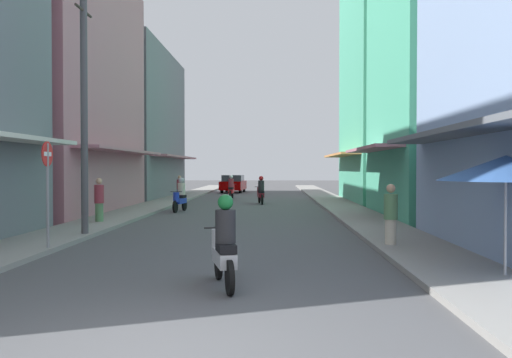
{
  "coord_description": "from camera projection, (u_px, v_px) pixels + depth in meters",
  "views": [
    {
      "loc": [
        1.36,
        -5.51,
        2.01
      ],
      "look_at": [
        0.72,
        13.99,
        1.61
      ],
      "focal_mm": 36.96,
      "sensor_mm": 36.0,
      "label": 1
    }
  ],
  "objects": [
    {
      "name": "street_sign_no_entry",
      "position": [
        48.0,
        181.0,
        12.48
      ],
      "size": [
        0.07,
        0.6,
        2.65
      ],
      "color": "gray",
      "rests_on": "ground"
    },
    {
      "name": "building_right_far",
      "position": [
        400.0,
        80.0,
        31.05
      ],
      "size": [
        7.05,
        9.76,
        14.5
      ],
      "color": "#4CB28C",
      "rests_on": "ground"
    },
    {
      "name": "building_left_far",
      "position": [
        126.0,
        125.0,
        36.46
      ],
      "size": [
        7.05,
        12.87,
        10.07
      ],
      "color": "slate",
      "rests_on": "ground"
    },
    {
      "name": "motorbike_silver",
      "position": [
        224.0,
        246.0,
        8.89
      ],
      "size": [
        0.66,
        1.77,
        1.58
      ],
      "color": "black",
      "rests_on": "ground"
    },
    {
      "name": "building_right_mid",
      "position": [
        459.0,
        26.0,
        21.27
      ],
      "size": [
        7.05,
        8.09,
        15.58
      ],
      "color": "#4CB28C",
      "rests_on": "ground"
    },
    {
      "name": "motorbike_maroon",
      "position": [
        261.0,
        191.0,
        29.69
      ],
      "size": [
        0.57,
        1.8,
        1.58
      ],
      "color": "black",
      "rests_on": "ground"
    },
    {
      "name": "building_left_mid",
      "position": [
        48.0,
        88.0,
        23.81
      ],
      "size": [
        7.05,
        11.32,
        11.28
      ],
      "color": "#B7727F",
      "rests_on": "ground"
    },
    {
      "name": "sidewalk_left",
      "position": [
        159.0,
        204.0,
        28.51
      ],
      "size": [
        2.01,
        61.56,
        0.12
      ],
      "primitive_type": "cube",
      "color": "gray",
      "rests_on": "ground"
    },
    {
      "name": "parked_car",
      "position": [
        233.0,
        184.0,
        43.6
      ],
      "size": [
        2.02,
        4.21,
        1.45
      ],
      "color": "#8C0000",
      "rests_on": "ground"
    },
    {
      "name": "vendor_umbrella",
      "position": [
        506.0,
        168.0,
        9.27
      ],
      "size": [
        2.36,
        2.36,
        2.24
      ],
      "color": "#99999E",
      "rests_on": "ground"
    },
    {
      "name": "motorbike_red",
      "position": [
        231.0,
        188.0,
        34.72
      ],
      "size": [
        0.55,
        1.81,
        1.58
      ],
      "color": "black",
      "rests_on": "ground"
    },
    {
      "name": "sidewalk_right",
      "position": [
        339.0,
        205.0,
        28.19
      ],
      "size": [
        2.01,
        61.56,
        0.12
      ],
      "primitive_type": "cube",
      "color": "gray",
      "rests_on": "ground"
    },
    {
      "name": "utility_pole",
      "position": [
        84.0,
        112.0,
        15.17
      ],
      "size": [
        0.2,
        1.2,
        7.14
      ],
      "color": "#4C4C4F",
      "rests_on": "ground"
    },
    {
      "name": "pedestrian_far",
      "position": [
        391.0,
        217.0,
        13.08
      ],
      "size": [
        0.34,
        0.34,
        1.62
      ],
      "color": "beige",
      "rests_on": "ground"
    },
    {
      "name": "ground_plane",
      "position": [
        248.0,
        206.0,
        28.35
      ],
      "size": [
        117.83,
        117.83,
        0.0
      ],
      "primitive_type": "plane",
      "color": "#4C4C4F"
    },
    {
      "name": "motorbike_blue",
      "position": [
        180.0,
        197.0,
        24.32
      ],
      "size": [
        0.58,
        1.8,
        1.58
      ],
      "color": "black",
      "rests_on": "ground"
    },
    {
      "name": "pedestrian_crossing",
      "position": [
        99.0,
        201.0,
        18.71
      ],
      "size": [
        0.34,
        0.34,
        1.67
      ],
      "color": "#598C59",
      "rests_on": "ground"
    },
    {
      "name": "pedestrian_foreground",
      "position": [
        179.0,
        188.0,
        32.31
      ],
      "size": [
        0.34,
        0.34,
        1.57
      ],
      "color": "#334C8C",
      "rests_on": "ground"
    }
  ]
}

